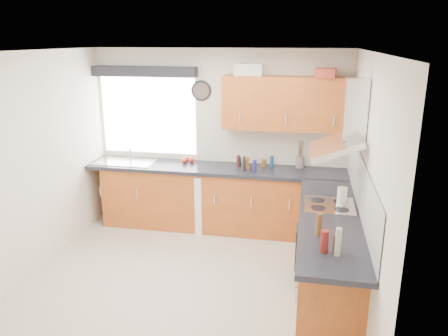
% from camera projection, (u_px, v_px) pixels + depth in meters
% --- Properties ---
extents(ground_plane, '(3.60, 3.60, 0.00)m').
position_uv_depth(ground_plane, '(188.00, 282.00, 4.89)').
color(ground_plane, beige).
extents(ceiling, '(3.60, 3.60, 0.02)m').
position_uv_depth(ceiling, '(182.00, 51.00, 4.18)').
color(ceiling, white).
rests_on(ceiling, wall_back).
extents(wall_back, '(3.60, 0.02, 2.50)m').
position_uv_depth(wall_back, '(220.00, 138.00, 6.23)').
color(wall_back, silver).
rests_on(wall_back, ground_plane).
extents(wall_front, '(3.60, 0.02, 2.50)m').
position_uv_depth(wall_front, '(109.00, 257.00, 2.84)').
color(wall_front, silver).
rests_on(wall_front, ground_plane).
extents(wall_left, '(0.02, 3.60, 2.50)m').
position_uv_depth(wall_left, '(29.00, 166.00, 4.86)').
color(wall_left, silver).
rests_on(wall_left, ground_plane).
extents(wall_right, '(0.02, 3.60, 2.50)m').
position_uv_depth(wall_right, '(365.00, 186.00, 4.20)').
color(wall_right, silver).
rests_on(wall_right, ground_plane).
extents(window, '(1.40, 0.02, 1.10)m').
position_uv_depth(window, '(148.00, 115.00, 6.32)').
color(window, white).
rests_on(window, wall_back).
extents(window_blind, '(1.50, 0.18, 0.14)m').
position_uv_depth(window_blind, '(144.00, 71.00, 6.06)').
color(window_blind, black).
rests_on(window_blind, wall_back).
extents(splashback, '(0.01, 3.00, 0.54)m').
position_uv_depth(splashback, '(360.00, 184.00, 4.51)').
color(splashback, white).
rests_on(splashback, wall_right).
extents(base_cab_back, '(3.00, 0.58, 0.86)m').
position_uv_depth(base_cab_back, '(209.00, 199.00, 6.21)').
color(base_cab_back, '#9D491B').
rests_on(base_cab_back, ground_plane).
extents(base_cab_corner, '(0.60, 0.60, 0.86)m').
position_uv_depth(base_cab_corner, '(324.00, 207.00, 5.90)').
color(base_cab_corner, '#9D491B').
rests_on(base_cab_corner, ground_plane).
extents(base_cab_right, '(0.58, 2.10, 0.86)m').
position_uv_depth(base_cab_right, '(328.00, 253.00, 4.63)').
color(base_cab_right, '#9D491B').
rests_on(base_cab_right, ground_plane).
extents(worktop_back, '(3.60, 0.62, 0.05)m').
position_uv_depth(worktop_back, '(215.00, 169.00, 6.05)').
color(worktop_back, black).
rests_on(worktop_back, base_cab_back).
extents(worktop_right, '(0.62, 2.42, 0.05)m').
position_uv_depth(worktop_right, '(330.00, 219.00, 4.36)').
color(worktop_right, black).
rests_on(worktop_right, base_cab_right).
extents(sink, '(0.84, 0.46, 0.10)m').
position_uv_depth(sink, '(125.00, 159.00, 6.27)').
color(sink, silver).
rests_on(sink, worktop_back).
extents(oven, '(0.56, 0.58, 0.85)m').
position_uv_depth(oven, '(326.00, 247.00, 4.78)').
color(oven, black).
rests_on(oven, ground_plane).
extents(hob_plate, '(0.52, 0.52, 0.01)m').
position_uv_depth(hob_plate, '(329.00, 205.00, 4.64)').
color(hob_plate, silver).
rests_on(hob_plate, worktop_right).
extents(extractor_hood, '(0.52, 0.78, 0.66)m').
position_uv_depth(extractor_hood, '(345.00, 127.00, 4.38)').
color(extractor_hood, silver).
rests_on(extractor_hood, wall_right).
extents(upper_cabinets, '(1.70, 0.35, 0.70)m').
position_uv_depth(upper_cabinets, '(287.00, 103.00, 5.73)').
color(upper_cabinets, '#9D491B').
rests_on(upper_cabinets, wall_back).
extents(washing_machine, '(0.65, 0.64, 0.83)m').
position_uv_depth(washing_machine, '(191.00, 198.00, 6.27)').
color(washing_machine, white).
rests_on(washing_machine, ground_plane).
extents(wall_clock, '(0.29, 0.04, 0.29)m').
position_uv_depth(wall_clock, '(201.00, 91.00, 6.06)').
color(wall_clock, black).
rests_on(wall_clock, wall_back).
extents(casserole, '(0.39, 0.29, 0.15)m').
position_uv_depth(casserole, '(248.00, 69.00, 5.80)').
color(casserole, white).
rests_on(casserole, upper_cabinets).
extents(storage_box, '(0.28, 0.24, 0.12)m').
position_uv_depth(storage_box, '(325.00, 73.00, 5.43)').
color(storage_box, '#AD3324').
rests_on(storage_box, upper_cabinets).
extents(utensil_pot, '(0.13, 0.13, 0.16)m').
position_uv_depth(utensil_pot, '(300.00, 162.00, 6.00)').
color(utensil_pot, slate).
rests_on(utensil_pot, worktop_back).
extents(kitchen_roll, '(0.12, 0.12, 0.22)m').
position_uv_depth(kitchen_roll, '(342.00, 197.00, 4.57)').
color(kitchen_roll, white).
rests_on(kitchen_roll, worktop_right).
extents(tomato_cluster, '(0.19, 0.19, 0.07)m').
position_uv_depth(tomato_cluster, '(187.00, 160.00, 6.25)').
color(tomato_cluster, '#B22211').
rests_on(tomato_cluster, worktop_back).
extents(jar_0, '(0.04, 0.04, 0.12)m').
position_uv_depth(jar_0, '(244.00, 161.00, 6.14)').
color(jar_0, '#2F261A').
rests_on(jar_0, worktop_back).
extents(jar_1, '(0.07, 0.07, 0.10)m').
position_uv_depth(jar_1, '(252.00, 168.00, 5.82)').
color(jar_1, black).
rests_on(jar_1, worktop_back).
extents(jar_2, '(0.05, 0.05, 0.16)m').
position_uv_depth(jar_2, '(238.00, 161.00, 6.05)').
color(jar_2, '#451A18').
rests_on(jar_2, worktop_back).
extents(jar_3, '(0.05, 0.05, 0.16)m').
position_uv_depth(jar_3, '(247.00, 163.00, 5.93)').
color(jar_3, brown).
rests_on(jar_3, worktop_back).
extents(jar_4, '(0.05, 0.05, 0.17)m').
position_uv_depth(jar_4, '(255.00, 166.00, 5.78)').
color(jar_4, navy).
rests_on(jar_4, worktop_back).
extents(jar_5, '(0.05, 0.05, 0.13)m').
position_uv_depth(jar_5, '(239.00, 162.00, 6.06)').
color(jar_5, black).
rests_on(jar_5, worktop_back).
extents(jar_6, '(0.05, 0.05, 0.15)m').
position_uv_depth(jar_6, '(244.00, 165.00, 5.86)').
color(jar_6, black).
rests_on(jar_6, worktop_back).
extents(jar_7, '(0.07, 0.07, 0.10)m').
position_uv_depth(jar_7, '(264.00, 163.00, 6.05)').
color(jar_7, brown).
rests_on(jar_7, worktop_back).
extents(jar_8, '(0.05, 0.05, 0.15)m').
position_uv_depth(jar_8, '(272.00, 162.00, 6.03)').
color(jar_8, navy).
rests_on(jar_8, worktop_back).
extents(bottle_0, '(0.06, 0.06, 0.22)m').
position_uv_depth(bottle_0, '(319.00, 225.00, 3.91)').
color(bottle_0, brown).
rests_on(bottle_0, worktop_right).
extents(bottle_1, '(0.05, 0.05, 0.24)m').
position_uv_depth(bottle_1, '(338.00, 242.00, 3.54)').
color(bottle_1, '#AEA894').
rests_on(bottle_1, worktop_right).
extents(bottle_2, '(0.07, 0.07, 0.19)m').
position_uv_depth(bottle_2, '(324.00, 241.00, 3.62)').
color(bottle_2, maroon).
rests_on(bottle_2, worktop_right).
extents(bottle_3, '(0.05, 0.05, 0.15)m').
position_uv_depth(bottle_3, '(336.00, 243.00, 3.62)').
color(bottle_3, '#4B1B1A').
rests_on(bottle_3, worktop_right).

